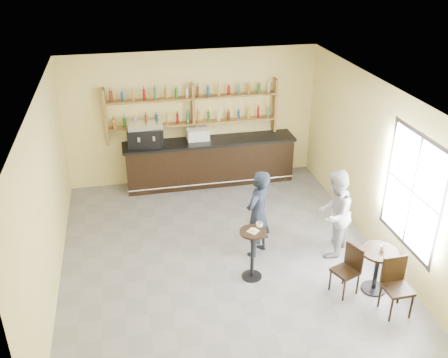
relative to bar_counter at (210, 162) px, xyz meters
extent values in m
plane|color=slate|center=(-0.35, -3.15, -0.56)|extent=(7.00, 7.00, 0.00)
plane|color=white|center=(-0.35, -3.15, 2.64)|extent=(7.00, 7.00, 0.00)
plane|color=#F0DF88|center=(-0.35, 0.35, 1.04)|extent=(7.00, 0.00, 7.00)
plane|color=#F0DF88|center=(-0.35, -6.65, 1.04)|extent=(7.00, 0.00, 7.00)
plane|color=#F0DF88|center=(-3.35, -3.15, 1.04)|extent=(0.00, 7.00, 7.00)
plane|color=#F0DF88|center=(2.65, -3.15, 1.04)|extent=(0.00, 7.00, 7.00)
plane|color=white|center=(2.65, -4.35, 1.14)|extent=(0.00, 2.00, 2.00)
cube|color=white|center=(0.04, -3.87, 0.42)|extent=(0.24, 0.24, 0.00)
torus|color=#E0AC52|center=(0.05, -3.88, 0.44)|extent=(0.15, 0.15, 0.04)
imported|color=white|center=(0.18, -3.77, 0.46)|extent=(0.13, 0.13, 0.10)
imported|color=black|center=(0.32, -3.17, 0.31)|extent=(0.75, 0.74, 1.74)
imported|color=white|center=(2.07, -4.65, 0.30)|extent=(0.12, 0.12, 0.09)
imported|color=#A4A5AA|center=(1.71, -3.45, 0.31)|extent=(1.05, 1.07, 1.74)
camera|label=1|loc=(-1.97, -10.87, 5.06)|focal=40.00mm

